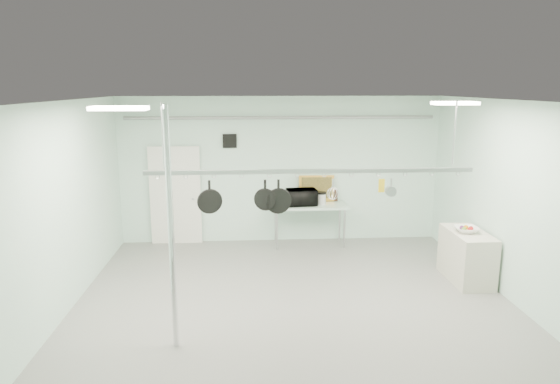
{
  "coord_description": "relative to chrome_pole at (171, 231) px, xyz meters",
  "views": [
    {
      "loc": [
        -0.7,
        -6.79,
        3.42
      ],
      "look_at": [
        -0.2,
        1.0,
        1.75
      ],
      "focal_mm": 32.0,
      "sensor_mm": 36.0,
      "label": 1
    }
  ],
  "objects": [
    {
      "name": "floor",
      "position": [
        1.7,
        0.6,
        -1.6
      ],
      "size": [
        8.0,
        8.0,
        0.0
      ],
      "primitive_type": "plane",
      "color": "gray",
      "rests_on": "ground"
    },
    {
      "name": "ceiling",
      "position": [
        1.7,
        0.6,
        1.59
      ],
      "size": [
        7.0,
        8.0,
        0.02
      ],
      "primitive_type": "cube",
      "color": "silver",
      "rests_on": "back_wall"
    },
    {
      "name": "back_wall",
      "position": [
        1.7,
        4.59,
        0.0
      ],
      "size": [
        7.0,
        0.02,
        3.2
      ],
      "primitive_type": "cube",
      "color": "silver",
      "rests_on": "floor"
    },
    {
      "name": "right_wall",
      "position": [
        5.19,
        0.6,
        0.0
      ],
      "size": [
        0.02,
        8.0,
        3.2
      ],
      "primitive_type": "cube",
      "color": "silver",
      "rests_on": "floor"
    },
    {
      "name": "door",
      "position": [
        -0.6,
        4.54,
        -0.55
      ],
      "size": [
        1.1,
        0.1,
        2.2
      ],
      "primitive_type": "cube",
      "color": "silver",
      "rests_on": "floor"
    },
    {
      "name": "wall_vent",
      "position": [
        0.6,
        4.57,
        0.65
      ],
      "size": [
        0.3,
        0.04,
        0.3
      ],
      "primitive_type": "cube",
      "color": "black",
      "rests_on": "back_wall"
    },
    {
      "name": "conduit_pipe",
      "position": [
        1.7,
        4.5,
        1.15
      ],
      "size": [
        6.6,
        0.07,
        0.07
      ],
      "primitive_type": "cylinder",
      "rotation": [
        0.0,
        1.57,
        0.0
      ],
      "color": "gray",
      "rests_on": "back_wall"
    },
    {
      "name": "chrome_pole",
      "position": [
        0.0,
        0.0,
        0.0
      ],
      "size": [
        0.08,
        0.08,
        3.2
      ],
      "primitive_type": "cylinder",
      "color": "silver",
      "rests_on": "floor"
    },
    {
      "name": "prep_table",
      "position": [
        2.3,
        4.2,
        -0.77
      ],
      "size": [
        1.6,
        0.7,
        0.91
      ],
      "color": "silver",
      "rests_on": "floor"
    },
    {
      "name": "side_cabinet",
      "position": [
        4.85,
        2.0,
        -1.15
      ],
      "size": [
        0.6,
        1.2,
        0.9
      ],
      "primitive_type": "cube",
      "color": "beige",
      "rests_on": "floor"
    },
    {
      "name": "pot_rack",
      "position": [
        1.9,
        0.9,
        0.63
      ],
      "size": [
        4.8,
        0.06,
        1.0
      ],
      "color": "#B7B7BC",
      "rests_on": "ceiling"
    },
    {
      "name": "light_panel_left",
      "position": [
        -0.5,
        -0.2,
        1.56
      ],
      "size": [
        0.65,
        0.3,
        0.05
      ],
      "primitive_type": "cube",
      "color": "white",
      "rests_on": "ceiling"
    },
    {
      "name": "light_panel_right",
      "position": [
        4.1,
        1.2,
        1.56
      ],
      "size": [
        0.65,
        0.3,
        0.05
      ],
      "primitive_type": "cube",
      "color": "white",
      "rests_on": "ceiling"
    },
    {
      "name": "microwave",
      "position": [
        2.13,
        4.17,
        -0.52
      ],
      "size": [
        0.67,
        0.49,
        0.34
      ],
      "primitive_type": "imported",
      "rotation": [
        0.0,
        0.0,
        3.26
      ],
      "color": "black",
      "rests_on": "prep_table"
    },
    {
      "name": "coffee_canister",
      "position": [
        2.56,
        4.23,
        -0.58
      ],
      "size": [
        0.22,
        0.22,
        0.23
      ],
      "primitive_type": "cylinder",
      "rotation": [
        0.0,
        0.0,
        -0.2
      ],
      "color": "silver",
      "rests_on": "prep_table"
    },
    {
      "name": "painting_large",
      "position": [
        2.49,
        4.5,
        -0.41
      ],
      "size": [
        0.78,
        0.14,
        0.58
      ],
      "primitive_type": "cube",
      "rotation": [
        -0.14,
        0.0,
        -0.01
      ],
      "color": "gold",
      "rests_on": "prep_table"
    },
    {
      "name": "painting_small",
      "position": [
        2.81,
        4.5,
        -0.57
      ],
      "size": [
        0.3,
        0.1,
        0.25
      ],
      "primitive_type": "cube",
      "rotation": [
        -0.17,
        0.0,
        -0.05
      ],
      "color": "#311B11",
      "rests_on": "prep_table"
    },
    {
      "name": "fruit_bowl",
      "position": [
        4.79,
        1.98,
        -0.65
      ],
      "size": [
        0.43,
        0.43,
        0.1
      ],
      "primitive_type": "imported",
      "rotation": [
        0.0,
        0.0,
        -0.08
      ],
      "color": "white",
      "rests_on": "side_cabinet"
    },
    {
      "name": "skillet_left",
      "position": [
        0.43,
        0.9,
        0.25
      ],
      "size": [
        0.37,
        0.15,
        0.48
      ],
      "primitive_type": null,
      "rotation": [
        0.0,
        0.0,
        0.25
      ],
      "color": "black",
      "rests_on": "pot_rack"
    },
    {
      "name": "skillet_mid",
      "position": [
        1.23,
        0.9,
        0.26
      ],
      "size": [
        0.34,
        0.14,
        0.46
      ],
      "primitive_type": null,
      "rotation": [
        0.0,
        0.0,
        -0.25
      ],
      "color": "black",
      "rests_on": "pot_rack"
    },
    {
      "name": "skillet_right",
      "position": [
        1.43,
        0.9,
        0.23
      ],
      "size": [
        0.39,
        0.11,
        0.51
      ],
      "primitive_type": null,
      "rotation": [
        0.0,
        0.0,
        0.13
      ],
      "color": "black",
      "rests_on": "pot_rack"
    },
    {
      "name": "whisk",
      "position": [
        2.23,
        0.9,
        0.32
      ],
      "size": [
        0.2,
        0.2,
        0.33
      ],
      "primitive_type": null,
      "rotation": [
        0.0,
        0.0,
        -0.18
      ],
      "color": "#ACACB1",
      "rests_on": "pot_rack"
    },
    {
      "name": "grater",
      "position": [
        2.95,
        0.9,
        0.38
      ],
      "size": [
        0.09,
        0.04,
        0.22
      ],
      "primitive_type": null,
      "rotation": [
        0.0,
        0.0,
        0.27
      ],
      "color": "gold",
      "rests_on": "pot_rack"
    },
    {
      "name": "saucepan",
      "position": [
        3.1,
        0.9,
        0.34
      ],
      "size": [
        0.16,
        0.1,
        0.29
      ],
      "primitive_type": null,
      "rotation": [
        0.0,
        0.0,
        -0.01
      ],
      "color": "silver",
      "rests_on": "pot_rack"
    },
    {
      "name": "fruit_cluster",
      "position": [
        4.79,
        1.98,
        -0.61
      ],
      "size": [
        0.24,
        0.24,
        0.09
      ],
      "primitive_type": null,
      "color": "#9E0E0F",
      "rests_on": "fruit_bowl"
    }
  ]
}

